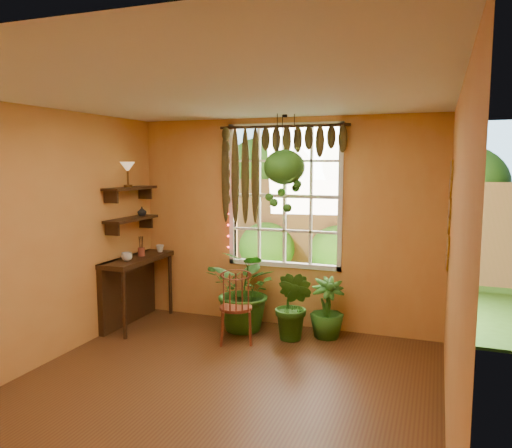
# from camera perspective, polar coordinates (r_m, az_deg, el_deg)

# --- Properties ---
(floor) EXTENTS (4.50, 4.50, 0.00)m
(floor) POSITION_cam_1_polar(r_m,az_deg,el_deg) (4.81, -5.25, -19.28)
(floor) COLOR #543318
(floor) RESTS_ON ground
(ceiling) EXTENTS (4.50, 4.50, 0.00)m
(ceiling) POSITION_cam_1_polar(r_m,az_deg,el_deg) (4.35, -5.67, 14.51)
(ceiling) COLOR white
(ceiling) RESTS_ON wall_back
(wall_back) EXTENTS (4.00, 0.00, 4.00)m
(wall_back) POSITION_cam_1_polar(r_m,az_deg,el_deg) (6.46, 3.20, 0.09)
(wall_back) COLOR #D69649
(wall_back) RESTS_ON floor
(wall_left) EXTENTS (0.00, 4.50, 4.50)m
(wall_left) POSITION_cam_1_polar(r_m,az_deg,el_deg) (5.54, -24.45, -1.70)
(wall_left) COLOR #D69649
(wall_left) RESTS_ON floor
(wall_right) EXTENTS (0.00, 4.50, 4.50)m
(wall_right) POSITION_cam_1_polar(r_m,az_deg,el_deg) (3.97, 21.69, -4.83)
(wall_right) COLOR #D69649
(wall_right) RESTS_ON floor
(window) EXTENTS (1.52, 0.10, 1.86)m
(window) POSITION_cam_1_polar(r_m,az_deg,el_deg) (6.46, 3.31, 3.21)
(window) COLOR white
(window) RESTS_ON wall_back
(valance_vine) EXTENTS (1.70, 0.12, 1.10)m
(valance_vine) POSITION_cam_1_polar(r_m,az_deg,el_deg) (6.36, 2.28, 8.35)
(valance_vine) COLOR #331F0D
(valance_vine) RESTS_ON window
(string_lights) EXTENTS (0.03, 0.03, 1.54)m
(string_lights) POSITION_cam_1_polar(r_m,az_deg,el_deg) (6.63, -3.23, 3.74)
(string_lights) COLOR #FF2633
(string_lights) RESTS_ON window
(wall_plates) EXTENTS (0.04, 0.32, 1.10)m
(wall_plates) POSITION_cam_1_polar(r_m,az_deg,el_deg) (5.71, 21.16, 0.72)
(wall_plates) COLOR beige
(wall_plates) RESTS_ON wall_right
(counter_ledge) EXTENTS (0.40, 1.20, 0.90)m
(counter_ledge) POSITION_cam_1_polar(r_m,az_deg,el_deg) (6.85, -14.08, -6.50)
(counter_ledge) COLOR #331F0D
(counter_ledge) RESTS_ON floor
(shelf_lower) EXTENTS (0.25, 0.90, 0.04)m
(shelf_lower) POSITION_cam_1_polar(r_m,az_deg,el_deg) (6.69, -14.05, 0.55)
(shelf_lower) COLOR #331F0D
(shelf_lower) RESTS_ON wall_left
(shelf_upper) EXTENTS (0.25, 0.90, 0.04)m
(shelf_upper) POSITION_cam_1_polar(r_m,az_deg,el_deg) (6.65, -14.16, 3.98)
(shelf_upper) COLOR #331F0D
(shelf_upper) RESTS_ON wall_left
(backyard) EXTENTS (14.00, 10.00, 12.00)m
(backyard) POSITION_cam_1_polar(r_m,az_deg,el_deg) (10.92, 11.54, 2.46)
(backyard) COLOR #31601B
(backyard) RESTS_ON ground
(windsor_chair) EXTENTS (0.52, 0.53, 1.05)m
(windsor_chair) POSITION_cam_1_polar(r_m,az_deg,el_deg) (6.03, -2.31, -10.60)
(windsor_chair) COLOR maroon
(windsor_chair) RESTS_ON floor
(potted_plant_left) EXTENTS (1.10, 1.01, 1.06)m
(potted_plant_left) POSITION_cam_1_polar(r_m,az_deg,el_deg) (6.36, -1.07, -7.55)
(potted_plant_left) COLOR #164B14
(potted_plant_left) RESTS_ON floor
(potted_plant_mid) EXTENTS (0.59, 0.55, 0.86)m
(potted_plant_mid) POSITION_cam_1_polar(r_m,az_deg,el_deg) (6.05, 4.32, -9.28)
(potted_plant_mid) COLOR #164B14
(potted_plant_mid) RESTS_ON floor
(potted_plant_right) EXTENTS (0.54, 0.54, 0.74)m
(potted_plant_right) POSITION_cam_1_polar(r_m,az_deg,el_deg) (6.22, 8.12, -9.50)
(potted_plant_right) COLOR #164B14
(potted_plant_right) RESTS_ON floor
(hanging_basket) EXTENTS (0.49, 0.49, 1.17)m
(hanging_basket) POSITION_cam_1_polar(r_m,az_deg,el_deg) (6.03, 3.26, 5.96)
(hanging_basket) COLOR black
(hanging_basket) RESTS_ON ceiling
(cup_a) EXTENTS (0.17, 0.17, 0.11)m
(cup_a) POSITION_cam_1_polar(r_m,az_deg,el_deg) (6.48, -14.55, -3.65)
(cup_a) COLOR silver
(cup_a) RESTS_ON counter_ledge
(cup_b) EXTENTS (0.14, 0.14, 0.10)m
(cup_b) POSITION_cam_1_polar(r_m,az_deg,el_deg) (7.02, -10.92, -2.76)
(cup_b) COLOR beige
(cup_b) RESTS_ON counter_ledge
(brush_jar) EXTENTS (0.09, 0.09, 0.33)m
(brush_jar) POSITION_cam_1_polar(r_m,az_deg,el_deg) (6.77, -12.99, -2.49)
(brush_jar) COLOR brown
(brush_jar) RESTS_ON counter_ledge
(shelf_vase) EXTENTS (0.13, 0.13, 0.12)m
(shelf_vase) POSITION_cam_1_polar(r_m,az_deg,el_deg) (6.87, -12.91, 1.43)
(shelf_vase) COLOR #B2AD99
(shelf_vase) RESTS_ON shelf_lower
(tiffany_lamp) EXTENTS (0.19, 0.19, 0.32)m
(tiffany_lamp) POSITION_cam_1_polar(r_m,az_deg,el_deg) (6.58, -14.47, 6.16)
(tiffany_lamp) COLOR #543618
(tiffany_lamp) RESTS_ON shelf_upper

